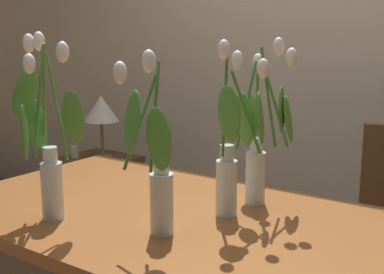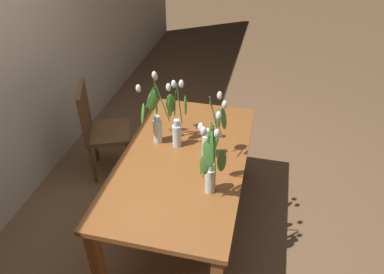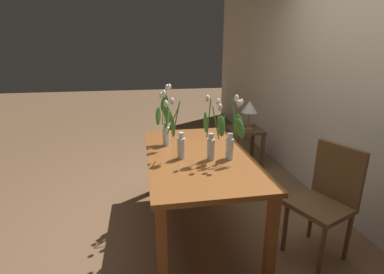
{
  "view_description": "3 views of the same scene",
  "coord_description": "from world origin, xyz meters",
  "px_view_note": "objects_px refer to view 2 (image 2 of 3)",
  "views": [
    {
      "loc": [
        0.93,
        -1.24,
        1.3
      ],
      "look_at": [
        0.02,
        0.07,
        0.98
      ],
      "focal_mm": 46.99,
      "sensor_mm": 36.0,
      "label": 1
    },
    {
      "loc": [
        -2.01,
        -0.54,
        2.42
      ],
      "look_at": [
        0.01,
        -0.06,
        0.93
      ],
      "focal_mm": 34.34,
      "sensor_mm": 36.0,
      "label": 2
    },
    {
      "loc": [
        2.36,
        -0.47,
        1.67
      ],
      "look_at": [
        -0.02,
        -0.05,
        0.9
      ],
      "focal_mm": 27.04,
      "sensor_mm": 36.0,
      "label": 3
    }
  ],
  "objects_px": {
    "dining_table": "(183,168)",
    "dining_chair": "(99,126)",
    "tulip_vase_0": "(211,136)",
    "tulip_vase_1": "(211,165)",
    "tulip_vase_3": "(177,124)",
    "tulip_vase_2": "(156,116)"
  },
  "relations": [
    {
      "from": "dining_chair",
      "to": "tulip_vase_3",
      "type": "bearing_deg",
      "value": -113.45
    },
    {
      "from": "tulip_vase_1",
      "to": "tulip_vase_2",
      "type": "xyz_separation_m",
      "value": [
        0.48,
        0.5,
        -0.01
      ]
    },
    {
      "from": "tulip_vase_0",
      "to": "tulip_vase_1",
      "type": "distance_m",
      "value": 0.39
    },
    {
      "from": "tulip_vase_1",
      "to": "tulip_vase_2",
      "type": "relative_size",
      "value": 1.03
    },
    {
      "from": "tulip_vase_1",
      "to": "tulip_vase_3",
      "type": "bearing_deg",
      "value": 36.2
    },
    {
      "from": "dining_table",
      "to": "dining_chair",
      "type": "height_order",
      "value": "dining_chair"
    },
    {
      "from": "tulip_vase_0",
      "to": "tulip_vase_3",
      "type": "relative_size",
      "value": 0.96
    },
    {
      "from": "tulip_vase_0",
      "to": "tulip_vase_1",
      "type": "xyz_separation_m",
      "value": [
        -0.38,
        -0.07,
        0.05
      ]
    },
    {
      "from": "tulip_vase_2",
      "to": "dining_chair",
      "type": "distance_m",
      "value": 0.9
    },
    {
      "from": "dining_table",
      "to": "tulip_vase_0",
      "type": "bearing_deg",
      "value": -68.41
    },
    {
      "from": "dining_table",
      "to": "dining_chair",
      "type": "xyz_separation_m",
      "value": [
        0.53,
        0.94,
        -0.12
      ]
    },
    {
      "from": "dining_table",
      "to": "dining_chair",
      "type": "relative_size",
      "value": 1.72
    },
    {
      "from": "tulip_vase_0",
      "to": "tulip_vase_1",
      "type": "relative_size",
      "value": 0.92
    },
    {
      "from": "dining_table",
      "to": "tulip_vase_2",
      "type": "xyz_separation_m",
      "value": [
        0.17,
        0.25,
        0.31
      ]
    },
    {
      "from": "tulip_vase_1",
      "to": "tulip_vase_2",
      "type": "bearing_deg",
      "value": 46.62
    },
    {
      "from": "tulip_vase_1",
      "to": "tulip_vase_3",
      "type": "relative_size",
      "value": 1.04
    },
    {
      "from": "tulip_vase_2",
      "to": "dining_table",
      "type": "bearing_deg",
      "value": -124.85
    },
    {
      "from": "dining_table",
      "to": "dining_chair",
      "type": "distance_m",
      "value": 1.09
    },
    {
      "from": "dining_chair",
      "to": "dining_table",
      "type": "bearing_deg",
      "value": -119.48
    },
    {
      "from": "tulip_vase_1",
      "to": "dining_table",
      "type": "bearing_deg",
      "value": 40.14
    },
    {
      "from": "tulip_vase_0",
      "to": "dining_chair",
      "type": "distance_m",
      "value": 1.28
    },
    {
      "from": "tulip_vase_1",
      "to": "dining_chair",
      "type": "distance_m",
      "value": 1.53
    }
  ]
}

